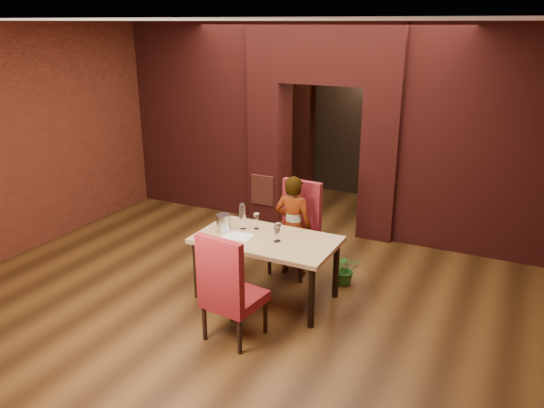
{
  "coord_description": "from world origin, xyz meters",
  "views": [
    {
      "loc": [
        2.92,
        -5.72,
        3.18
      ],
      "look_at": [
        0.08,
        0.0,
        0.99
      ],
      "focal_mm": 35.0,
      "sensor_mm": 36.0,
      "label": 1
    }
  ],
  "objects_px": {
    "wine_glass_a": "(256,221)",
    "wine_glass_c": "(277,234)",
    "water_bottle": "(242,216)",
    "wine_glass_b": "(278,232)",
    "person_seated": "(293,226)",
    "potted_plant": "(345,269)",
    "chair_far": "(294,229)",
    "wine_bucket": "(224,223)",
    "dining_table": "(266,268)",
    "chair_near": "(234,286)"
  },
  "relations": [
    {
      "from": "chair_near",
      "to": "wine_glass_c",
      "type": "height_order",
      "value": "chair_near"
    },
    {
      "from": "person_seated",
      "to": "potted_plant",
      "type": "xyz_separation_m",
      "value": [
        0.73,
        0.03,
        -0.47
      ]
    },
    {
      "from": "chair_far",
      "to": "wine_glass_b",
      "type": "distance_m",
      "value": 0.87
    },
    {
      "from": "chair_near",
      "to": "water_bottle",
      "type": "relative_size",
      "value": 3.63
    },
    {
      "from": "dining_table",
      "to": "water_bottle",
      "type": "bearing_deg",
      "value": 161.04
    },
    {
      "from": "chair_far",
      "to": "wine_glass_b",
      "type": "relative_size",
      "value": 5.63
    },
    {
      "from": "wine_glass_a",
      "to": "wine_glass_c",
      "type": "bearing_deg",
      "value": -32.4
    },
    {
      "from": "wine_glass_b",
      "to": "potted_plant",
      "type": "xyz_separation_m",
      "value": [
        0.58,
        0.78,
        -0.68
      ]
    },
    {
      "from": "person_seated",
      "to": "wine_glass_b",
      "type": "relative_size",
      "value": 6.29
    },
    {
      "from": "wine_glass_a",
      "to": "water_bottle",
      "type": "distance_m",
      "value": 0.18
    },
    {
      "from": "dining_table",
      "to": "person_seated",
      "type": "height_order",
      "value": "person_seated"
    },
    {
      "from": "potted_plant",
      "to": "wine_glass_b",
      "type": "bearing_deg",
      "value": -126.58
    },
    {
      "from": "chair_near",
      "to": "wine_glass_b",
      "type": "distance_m",
      "value": 0.93
    },
    {
      "from": "dining_table",
      "to": "wine_glass_b",
      "type": "distance_m",
      "value": 0.52
    },
    {
      "from": "wine_glass_a",
      "to": "wine_glass_c",
      "type": "xyz_separation_m",
      "value": [
        0.4,
        -0.25,
        -0.0
      ]
    },
    {
      "from": "person_seated",
      "to": "wine_glass_a",
      "type": "bearing_deg",
      "value": 60.09
    },
    {
      "from": "dining_table",
      "to": "wine_glass_a",
      "type": "bearing_deg",
      "value": 139.78
    },
    {
      "from": "person_seated",
      "to": "potted_plant",
      "type": "distance_m",
      "value": 0.87
    },
    {
      "from": "wine_glass_b",
      "to": "water_bottle",
      "type": "bearing_deg",
      "value": 163.82
    },
    {
      "from": "dining_table",
      "to": "potted_plant",
      "type": "height_order",
      "value": "dining_table"
    },
    {
      "from": "dining_table",
      "to": "water_bottle",
      "type": "relative_size",
      "value": 5.02
    },
    {
      "from": "dining_table",
      "to": "person_seated",
      "type": "relative_size",
      "value": 1.23
    },
    {
      "from": "chair_far",
      "to": "wine_bucket",
      "type": "distance_m",
      "value": 1.04
    },
    {
      "from": "wine_glass_b",
      "to": "chair_near",
      "type": "bearing_deg",
      "value": -94.56
    },
    {
      "from": "chair_far",
      "to": "person_seated",
      "type": "bearing_deg",
      "value": -68.92
    },
    {
      "from": "wine_glass_a",
      "to": "chair_far",
      "type": "bearing_deg",
      "value": 67.57
    },
    {
      "from": "chair_near",
      "to": "wine_glass_c",
      "type": "relative_size",
      "value": 6.35
    },
    {
      "from": "wine_glass_a",
      "to": "water_bottle",
      "type": "relative_size",
      "value": 0.6
    },
    {
      "from": "wine_bucket",
      "to": "potted_plant",
      "type": "relative_size",
      "value": 0.52
    },
    {
      "from": "wine_glass_b",
      "to": "wine_bucket",
      "type": "height_order",
      "value": "wine_glass_b"
    },
    {
      "from": "person_seated",
      "to": "wine_glass_c",
      "type": "distance_m",
      "value": 0.82
    },
    {
      "from": "wine_glass_a",
      "to": "dining_table",
      "type": "bearing_deg",
      "value": -40.56
    },
    {
      "from": "dining_table",
      "to": "chair_near",
      "type": "bearing_deg",
      "value": -83.8
    },
    {
      "from": "wine_glass_b",
      "to": "potted_plant",
      "type": "relative_size",
      "value": 0.53
    },
    {
      "from": "wine_glass_b",
      "to": "water_bottle",
      "type": "relative_size",
      "value": 0.65
    },
    {
      "from": "water_bottle",
      "to": "potted_plant",
      "type": "height_order",
      "value": "water_bottle"
    },
    {
      "from": "wine_glass_b",
      "to": "wine_bucket",
      "type": "relative_size",
      "value": 1.01
    },
    {
      "from": "chair_far",
      "to": "potted_plant",
      "type": "distance_m",
      "value": 0.85
    },
    {
      "from": "person_seated",
      "to": "wine_bucket",
      "type": "xyz_separation_m",
      "value": [
        -0.58,
        -0.77,
        0.21
      ]
    },
    {
      "from": "wine_bucket",
      "to": "dining_table",
      "type": "bearing_deg",
      "value": 3.91
    },
    {
      "from": "water_bottle",
      "to": "potted_plant",
      "type": "xyz_separation_m",
      "value": [
        1.14,
        0.62,
        -0.74
      ]
    },
    {
      "from": "wine_glass_c",
      "to": "wine_glass_a",
      "type": "bearing_deg",
      "value": 147.6
    },
    {
      "from": "chair_far",
      "to": "wine_bucket",
      "type": "bearing_deg",
      "value": -120.21
    },
    {
      "from": "wine_glass_a",
      "to": "potted_plant",
      "type": "relative_size",
      "value": 0.49
    },
    {
      "from": "dining_table",
      "to": "wine_glass_b",
      "type": "relative_size",
      "value": 7.71
    },
    {
      "from": "wine_glass_a",
      "to": "water_bottle",
      "type": "xyz_separation_m",
      "value": [
        -0.15,
        -0.07,
        0.07
      ]
    },
    {
      "from": "water_bottle",
      "to": "potted_plant",
      "type": "distance_m",
      "value": 1.49
    },
    {
      "from": "chair_near",
      "to": "water_bottle",
      "type": "distance_m",
      "value": 1.21
    },
    {
      "from": "dining_table",
      "to": "chair_far",
      "type": "height_order",
      "value": "chair_far"
    },
    {
      "from": "chair_near",
      "to": "wine_glass_b",
      "type": "xyz_separation_m",
      "value": [
        0.07,
        0.89,
        0.28
      ]
    }
  ]
}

